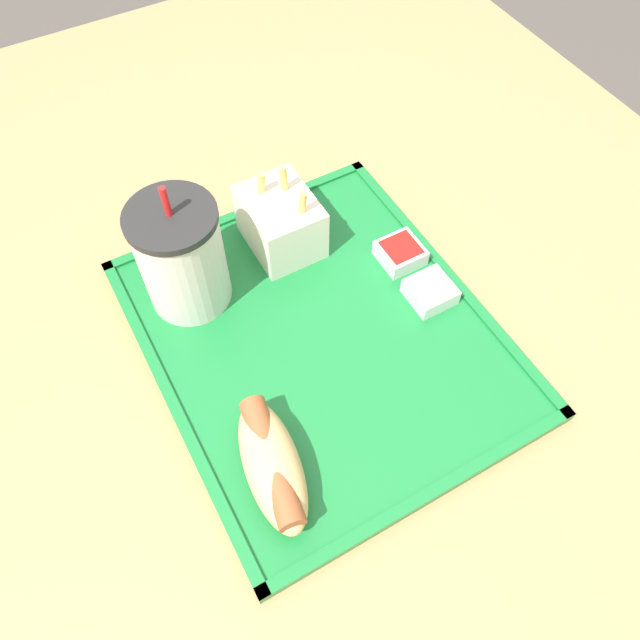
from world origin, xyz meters
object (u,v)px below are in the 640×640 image
(fries_carton, at_px, (278,223))
(sauce_cup_ketchup, at_px, (400,253))
(hot_dog_far, at_px, (272,464))
(soda_cup, at_px, (182,257))
(sauce_cup_mayo, at_px, (430,291))

(fries_carton, bearing_deg, sauce_cup_ketchup, -128.86)
(hot_dog_far, relative_size, sauce_cup_ketchup, 2.97)
(hot_dog_far, height_order, fries_carton, fries_carton)
(soda_cup, relative_size, hot_dog_far, 1.16)
(hot_dog_far, xyz_separation_m, sauce_cup_ketchup, (0.16, -0.25, -0.01))
(soda_cup, relative_size, sauce_cup_ketchup, 3.45)
(sauce_cup_mayo, distance_m, sauce_cup_ketchup, 0.06)
(soda_cup, xyz_separation_m, fries_carton, (0.02, -0.12, -0.03))
(sauce_cup_ketchup, bearing_deg, fries_carton, 51.14)
(sauce_cup_mayo, xyz_separation_m, sauce_cup_ketchup, (0.06, -0.00, 0.00))
(fries_carton, xyz_separation_m, sauce_cup_ketchup, (-0.09, -0.11, -0.03))
(fries_carton, bearing_deg, hot_dog_far, 151.62)
(soda_cup, xyz_separation_m, hot_dog_far, (-0.24, 0.02, -0.04))
(fries_carton, relative_size, sauce_cup_mayo, 2.21)
(hot_dog_far, bearing_deg, soda_cup, -3.72)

